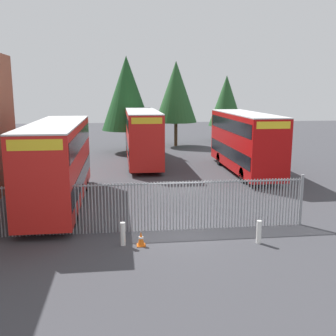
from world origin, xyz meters
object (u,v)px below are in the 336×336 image
double_decker_bus_behind_fence_left (245,140)px  traffic_cone_by_gate (141,239)px  double_decker_bus_behind_fence_right (142,135)px  double_decker_bus_near_gate (58,161)px  bollard_center_front (259,232)px  bollard_near_left (123,234)px

double_decker_bus_behind_fence_left → traffic_cone_by_gate: double_decker_bus_behind_fence_left is taller
double_decker_bus_behind_fence_left → double_decker_bus_behind_fence_right: 8.52m
double_decker_bus_near_gate → bollard_center_front: size_ratio=11.38×
bollard_center_front → double_decker_bus_behind_fence_left: bearing=74.8°
double_decker_bus_near_gate → double_decker_bus_behind_fence_right: 12.61m
double_decker_bus_behind_fence_left → double_decker_bus_behind_fence_right: (-7.34, 4.33, 0.00)m
double_decker_bus_behind_fence_right → double_decker_bus_near_gate: bearing=-114.1°
bollard_center_front → traffic_cone_by_gate: bollard_center_front is taller
double_decker_bus_behind_fence_left → traffic_cone_by_gate: bearing=-122.3°
double_decker_bus_behind_fence_right → bollard_near_left: 17.80m
double_decker_bus_behind_fence_left → traffic_cone_by_gate: 16.00m
bollard_near_left → bollard_center_front: same height
double_decker_bus_near_gate → double_decker_bus_behind_fence_left: 14.40m
double_decker_bus_behind_fence_right → bollard_near_left: (-1.84, -17.60, -1.95)m
double_decker_bus_behind_fence_left → bollard_center_front: size_ratio=11.38×
double_decker_bus_behind_fence_left → bollard_center_front: double_decker_bus_behind_fence_left is taller
bollard_near_left → double_decker_bus_near_gate: bearing=118.5°
double_decker_bus_near_gate → bollard_center_front: bearing=-36.7°
double_decker_bus_behind_fence_left → bollard_near_left: (-9.17, -13.27, -1.95)m
double_decker_bus_behind_fence_left → bollard_center_front: 14.35m
double_decker_bus_behind_fence_right → bollard_near_left: double_decker_bus_behind_fence_right is taller
double_decker_bus_near_gate → bollard_near_left: 7.20m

